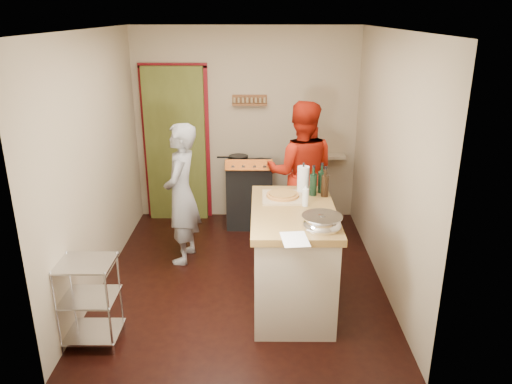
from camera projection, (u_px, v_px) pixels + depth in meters
floor at (243, 275)px, 5.55m from camera, size 3.50×3.50×0.00m
back_wall at (200, 137)px, 6.84m from camera, size 3.00×0.44×2.60m
left_wall at (96, 162)px, 5.12m from camera, size 0.04×3.50×2.60m
right_wall at (388, 163)px, 5.10m from camera, size 0.04×3.50×2.60m
ceiling at (240, 28)px, 4.66m from camera, size 3.00×3.50×0.02m
stove at (249, 193)px, 6.73m from camera, size 0.60×0.63×1.00m
wire_shelving at (89, 298)px, 4.28m from camera, size 0.48×0.40×0.80m
island at (293, 255)px, 4.84m from camera, size 0.79×1.49×1.32m
person_stripe at (182, 194)px, 5.63m from camera, size 0.46×0.64×1.62m
person_red at (301, 173)px, 6.13m from camera, size 0.92×0.75×1.78m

